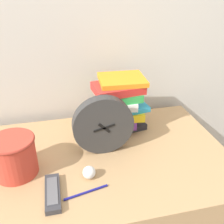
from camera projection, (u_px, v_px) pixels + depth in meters
wall_back at (77, 19)px, 1.21m from camera, size 6.00×0.04×2.40m
desk at (98, 216)px, 1.25m from camera, size 1.11×0.69×0.72m
desk_clock at (103, 125)px, 1.06m from camera, size 0.25×0.05×0.25m
book_stack at (118, 105)px, 1.21m from camera, size 0.26×0.21×0.26m
basket at (14, 155)px, 0.96m from camera, size 0.17×0.17×0.15m
tv_remote at (53, 193)px, 0.89m from camera, size 0.05×0.17×0.02m
crumpled_paper_ball at (89, 172)px, 0.96m from camera, size 0.05×0.05×0.05m
pen at (86, 192)px, 0.90m from camera, size 0.16×0.04×0.01m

